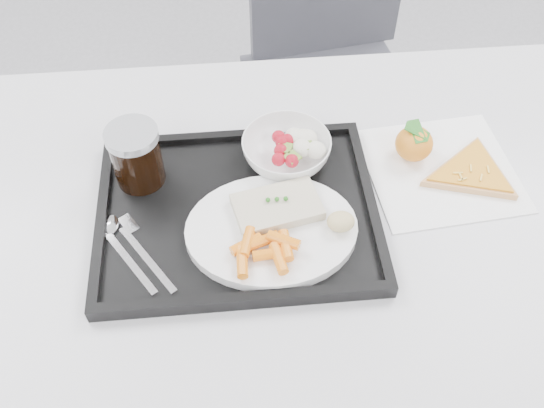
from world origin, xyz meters
TOP-DOWN VIEW (x-y plane):
  - table at (0.00, 0.30)m, footprint 1.20×0.80m
  - chair at (0.20, 1.00)m, footprint 0.48×0.48m
  - tray at (-0.08, 0.30)m, footprint 0.45×0.35m
  - dinner_plate at (-0.03, 0.24)m, footprint 0.27×0.27m
  - fish_fillet at (-0.02, 0.28)m, footprint 0.15×0.11m
  - bread_roll at (0.08, 0.23)m, footprint 0.05×0.05m
  - salad_bowl at (0.01, 0.40)m, footprint 0.15×0.15m
  - cola_glass at (-0.24, 0.38)m, footprint 0.09×0.09m
  - cutlery at (-0.25, 0.24)m, footprint 0.13×0.16m
  - napkin at (0.28, 0.36)m, footprint 0.27×0.26m
  - tangerine at (0.23, 0.40)m, footprint 0.08×0.08m
  - pizza_slice at (0.33, 0.35)m, footprint 0.22×0.22m
  - carrot_pile at (-0.04, 0.20)m, footprint 0.11×0.09m
  - salad_contents at (0.03, 0.40)m, footprint 0.09×0.09m

SIDE VIEW (x-z plane):
  - chair at x=0.20m, z-range 0.07..1.00m
  - table at x=0.00m, z-range 0.31..1.06m
  - napkin at x=0.28m, z-range 0.75..0.75m
  - tray at x=-0.08m, z-range 0.75..0.77m
  - pizza_slice at x=0.33m, z-range 0.75..0.77m
  - cutlery at x=-0.25m, z-range 0.76..0.77m
  - dinner_plate at x=-0.03m, z-range 0.77..0.78m
  - tangerine at x=0.23m, z-range 0.75..0.82m
  - salad_bowl at x=0.01m, z-range 0.77..0.81m
  - fish_fillet at x=-0.02m, z-range 0.78..0.80m
  - carrot_pile at x=-0.04m, z-range 0.78..0.81m
  - bread_roll at x=0.08m, z-range 0.78..0.81m
  - salad_contents at x=0.03m, z-range 0.79..0.81m
  - cola_glass at x=-0.24m, z-range 0.77..0.88m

